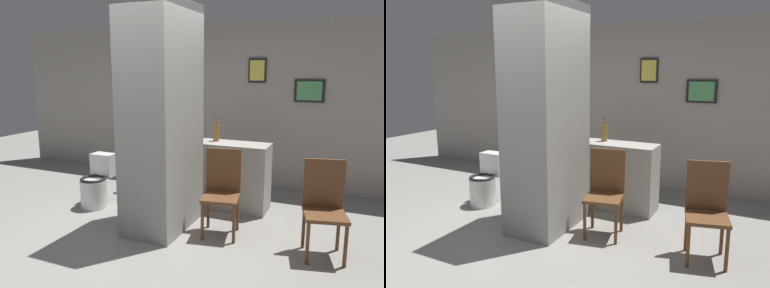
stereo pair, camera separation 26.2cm
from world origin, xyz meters
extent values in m
plane|color=gray|center=(0.00, 0.00, 0.00)|extent=(14.00, 14.00, 0.00)
cube|color=gray|center=(0.00, 2.63, 1.30)|extent=(8.00, 0.06, 2.60)
cube|color=black|center=(-1.60, 2.58, 1.70)|extent=(0.36, 0.02, 0.48)
cube|color=teal|center=(-1.60, 2.57, 1.70)|extent=(0.30, 0.01, 0.39)
cube|color=black|center=(1.50, 2.58, 1.55)|extent=(0.44, 0.02, 0.34)
cube|color=#4C9959|center=(1.50, 2.57, 1.55)|extent=(0.36, 0.01, 0.28)
cube|color=black|center=(0.70, 2.58, 1.85)|extent=(0.28, 0.02, 0.38)
cube|color=#E0CC4C|center=(0.70, 2.57, 1.85)|extent=(0.23, 0.01, 0.31)
cube|color=gray|center=(0.12, 0.51, 1.30)|extent=(0.62, 1.02, 2.60)
cylinder|color=black|center=(-0.20, 0.30, 1.55)|extent=(0.03, 0.40, 0.40)
cylinder|color=red|center=(-0.21, 0.30, 1.55)|extent=(0.01, 0.07, 0.07)
cube|color=gray|center=(0.48, 1.42, 0.45)|extent=(1.41, 0.44, 0.90)
cylinder|color=silver|center=(-1.05, 0.68, 0.19)|extent=(0.36, 0.36, 0.39)
torus|color=black|center=(-1.05, 0.68, 0.40)|extent=(0.35, 0.35, 0.04)
cube|color=silver|center=(-1.05, 0.92, 0.54)|extent=(0.33, 0.20, 0.32)
cylinder|color=brown|center=(0.70, 0.32, 0.21)|extent=(0.04, 0.04, 0.43)
cylinder|color=brown|center=(1.04, 0.39, 0.21)|extent=(0.04, 0.04, 0.43)
cylinder|color=brown|center=(0.64, 0.66, 0.21)|extent=(0.04, 0.04, 0.43)
cylinder|color=brown|center=(0.98, 0.73, 0.21)|extent=(0.04, 0.04, 0.43)
cube|color=brown|center=(0.84, 0.52, 0.44)|extent=(0.47, 0.47, 0.04)
cube|color=brown|center=(0.81, 0.71, 0.72)|extent=(0.40, 0.10, 0.51)
cylinder|color=brown|center=(1.83, 0.24, 0.21)|extent=(0.04, 0.04, 0.43)
cylinder|color=brown|center=(2.17, 0.32, 0.21)|extent=(0.04, 0.04, 0.43)
cylinder|color=brown|center=(1.75, 0.58, 0.21)|extent=(0.04, 0.04, 0.43)
cylinder|color=brown|center=(2.09, 0.66, 0.21)|extent=(0.04, 0.04, 0.43)
cube|color=brown|center=(1.96, 0.45, 0.44)|extent=(0.48, 0.48, 0.04)
cube|color=brown|center=(1.91, 0.63, 0.72)|extent=(0.40, 0.12, 0.51)
torus|color=black|center=(-0.75, 1.42, 0.34)|extent=(0.69, 0.04, 0.69)
torus|color=black|center=(0.17, 1.42, 0.34)|extent=(0.69, 0.04, 0.69)
cylinder|color=black|center=(-0.29, 1.42, 0.52)|extent=(0.84, 0.04, 0.04)
cylinder|color=black|center=(-0.52, 1.42, 0.52)|extent=(0.03, 0.03, 0.36)
cylinder|color=black|center=(0.13, 1.42, 0.52)|extent=(0.03, 0.03, 0.32)
cube|color=black|center=(-0.52, 1.42, 0.72)|extent=(0.16, 0.06, 0.04)
cylinder|color=#262626|center=(0.13, 1.42, 0.69)|extent=(0.03, 0.42, 0.03)
cylinder|color=olive|center=(0.43, 1.48, 1.01)|extent=(0.08, 0.08, 0.22)
cylinder|color=olive|center=(0.43, 1.48, 1.16)|extent=(0.03, 0.03, 0.09)
sphere|color=#333333|center=(0.43, 1.48, 1.22)|extent=(0.03, 0.03, 0.03)
camera|label=1|loc=(2.16, -3.27, 1.85)|focal=35.00mm
camera|label=2|loc=(2.39, -3.16, 1.85)|focal=35.00mm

